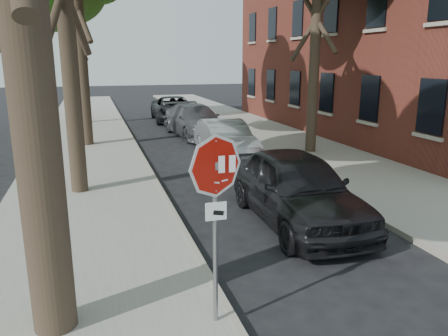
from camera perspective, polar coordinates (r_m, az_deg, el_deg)
The scene contains 10 objects.
ground at distance 6.64m, azimuth 5.08°, elevation -19.05°, with size 120.00×120.00×0.00m, color black.
sidewalk_left at distance 17.51m, azimuth -17.67°, elevation 1.60°, with size 4.00×55.00×0.12m, color gray.
sidewalk_right at distance 19.31m, azimuth 8.42°, elevation 3.22°, with size 4.00×55.00×0.12m, color gray.
curb_left at distance 17.59m, azimuth -10.99°, elevation 2.08°, with size 0.12×55.00×0.13m, color #9E9384.
curb_right at distance 18.54m, azimuth 2.66°, elevation 2.92°, with size 0.12×55.00×0.13m, color #9E9384.
stop_sign at distance 5.57m, azimuth -1.11°, elevation -3.41°, with size 0.76×0.34×2.61m.
car_a at distance 9.95m, azimuth 9.45°, elevation -2.55°, with size 1.93×4.80×1.64m, color black.
car_b at distance 16.42m, azimuth 0.20°, elevation 3.77°, with size 1.49×4.27×1.41m, color gray.
car_c at distance 21.23m, azimuth -3.81°, elevation 6.21°, with size 2.12×5.21×1.51m, color #4A4A4E.
car_d at distance 26.61m, azimuth -6.54°, elevation 7.67°, with size 2.43×5.27×1.46m, color black.
Camera 1 is at (-2.14, -5.14, 3.61)m, focal length 35.00 mm.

